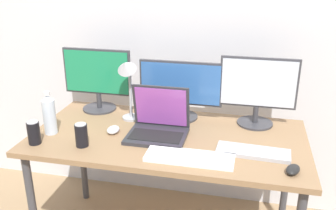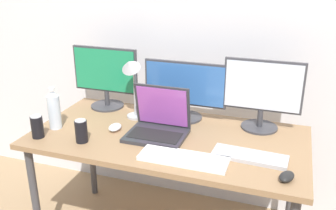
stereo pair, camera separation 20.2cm
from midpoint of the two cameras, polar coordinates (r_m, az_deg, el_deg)
The scene contains 14 objects.
wall_back at distance 2.48m, azimuth 6.94°, elevation 12.90°, with size 7.00×0.08×2.60m, color silver.
work_desk at distance 2.12m, azimuth 2.74°, elevation -6.24°, with size 1.52×0.76×0.74m.
monitor_left at distance 2.44m, azimuth -7.18°, elevation 4.40°, with size 0.44×0.22×0.40m.
monitor_center at distance 2.25m, azimuth 5.16°, elevation 2.41°, with size 0.50×0.22×0.36m.
monitor_right at distance 2.19m, azimuth 16.79°, elevation 1.79°, with size 0.44×0.21×0.41m.
laptop_silver at distance 2.07m, azimuth 1.34°, elevation -3.00°, with size 0.32×0.26×0.27m.
keyboard_main at distance 1.92m, azimuth 15.35°, elevation -7.64°, with size 0.37×0.13×0.02m, color #B2B2B7.
keyboard_aux at distance 1.84m, azimuth 5.55°, elevation -8.21°, with size 0.44×0.15×0.02m, color white.
mouse_by_keyboard at distance 2.16m, azimuth -5.43°, elevation -3.45°, with size 0.07×0.10×0.03m, color silver.
mouse_by_laptop at distance 1.80m, azimuth 20.81°, elevation -10.24°, with size 0.06×0.10×0.03m, color black.
water_bottle at distance 2.20m, azimuth -14.50°, elevation -0.74°, with size 0.07×0.07×0.25m.
soda_can_near_keyboard at distance 2.02m, azimuth -10.32°, elevation -3.99°, with size 0.07×0.07×0.13m.
soda_can_by_laptop at distance 2.13m, azimuth -16.79°, elevation -3.25°, with size 0.07×0.07×0.13m.
desk_lamp at distance 2.19m, azimuth -2.96°, elevation 4.25°, with size 0.11×0.18×0.41m.
Camera 2 is at (0.61, -1.79, 1.65)m, focal length 40.00 mm.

